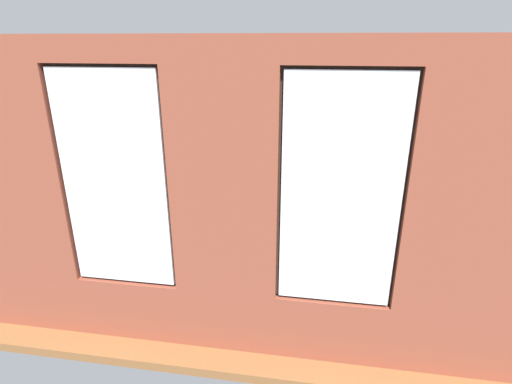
# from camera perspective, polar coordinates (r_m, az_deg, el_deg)

# --- Properties ---
(ground_plane) EXTENTS (6.89, 5.82, 0.10)m
(ground_plane) POSITION_cam_1_polar(r_m,az_deg,el_deg) (6.61, 0.98, -6.66)
(ground_plane) COLOR brown
(brick_wall_with_windows) EXTENTS (6.29, 0.30, 3.05)m
(brick_wall_with_windows) POSITION_cam_1_polar(r_m,az_deg,el_deg) (3.71, -4.55, -3.48)
(brick_wall_with_windows) COLOR brown
(brick_wall_with_windows) RESTS_ON ground_plane
(white_wall_right) EXTENTS (0.10, 4.82, 3.05)m
(white_wall_right) POSITION_cam_1_polar(r_m,az_deg,el_deg) (7.00, -25.33, 6.67)
(white_wall_right) COLOR silver
(white_wall_right) RESTS_ON ground_plane
(couch_by_window) EXTENTS (2.04, 0.87, 0.80)m
(couch_by_window) POSITION_cam_1_polar(r_m,az_deg,el_deg) (4.95, -9.01, -12.12)
(couch_by_window) COLOR black
(couch_by_window) RESTS_ON ground_plane
(couch_left) EXTENTS (0.95, 1.90, 0.80)m
(couch_left) POSITION_cam_1_polar(r_m,az_deg,el_deg) (6.51, 22.76, -5.13)
(couch_left) COLOR black
(couch_left) RESTS_ON ground_plane
(coffee_table) EXTENTS (1.51, 0.86, 0.44)m
(coffee_table) POSITION_cam_1_polar(r_m,az_deg,el_deg) (6.78, 0.11, -1.77)
(coffee_table) COLOR olive
(coffee_table) RESTS_ON ground_plane
(cup_ceramic) EXTENTS (0.09, 0.09, 0.11)m
(cup_ceramic) POSITION_cam_1_polar(r_m,az_deg,el_deg) (6.71, -3.90, -1.13)
(cup_ceramic) COLOR #33567F
(cup_ceramic) RESTS_ON coffee_table
(candle_jar) EXTENTS (0.08, 0.08, 0.12)m
(candle_jar) POSITION_cam_1_polar(r_m,az_deg,el_deg) (6.60, 0.90, -1.36)
(candle_jar) COLOR #B7333D
(candle_jar) RESTS_ON coffee_table
(table_plant_small) EXTENTS (0.14, 0.14, 0.24)m
(table_plant_small) POSITION_cam_1_polar(r_m,az_deg,el_deg) (6.84, -1.31, 0.04)
(table_plant_small) COLOR #9E5638
(table_plant_small) RESTS_ON coffee_table
(remote_gray) EXTENTS (0.18, 0.08, 0.02)m
(remote_gray) POSITION_cam_1_polar(r_m,az_deg,el_deg) (6.85, 3.75, -1.04)
(remote_gray) COLOR #59595B
(remote_gray) RESTS_ON coffee_table
(remote_silver) EXTENTS (0.14, 0.17, 0.02)m
(remote_silver) POSITION_cam_1_polar(r_m,az_deg,el_deg) (6.76, 0.11, -1.30)
(remote_silver) COLOR #B2B2B7
(remote_silver) RESTS_ON coffee_table
(media_console) EXTENTS (1.28, 0.42, 0.58)m
(media_console) POSITION_cam_1_polar(r_m,az_deg,el_deg) (7.60, -19.99, -1.40)
(media_console) COLOR black
(media_console) RESTS_ON ground_plane
(tv_flatscreen) EXTENTS (1.17, 0.20, 0.82)m
(tv_flatscreen) POSITION_cam_1_polar(r_m,az_deg,el_deg) (7.38, -20.64, 3.65)
(tv_flatscreen) COLOR black
(tv_flatscreen) RESTS_ON media_console
(papasan_chair) EXTENTS (1.14, 1.14, 0.71)m
(papasan_chair) POSITION_cam_1_polar(r_m,az_deg,el_deg) (7.83, 0.83, 1.80)
(papasan_chair) COLOR olive
(papasan_chair) RESTS_ON ground_plane
(potted_plant_mid_room_small) EXTENTS (0.23, 0.23, 0.45)m
(potted_plant_mid_room_small) POSITION_cam_1_polar(r_m,az_deg,el_deg) (7.43, 7.08, -0.73)
(potted_plant_mid_room_small) COLOR gray
(potted_plant_mid_room_small) RESTS_ON ground_plane
(potted_plant_foreground_right) EXTENTS (1.07, 0.94, 1.22)m
(potted_plant_foreground_right) POSITION_cam_1_polar(r_m,az_deg,el_deg) (8.67, -13.88, 4.66)
(potted_plant_foreground_right) COLOR gray
(potted_plant_foreground_right) RESTS_ON ground_plane
(potted_plant_between_couches) EXTENTS (0.84, 0.83, 1.28)m
(potted_plant_between_couches) POSITION_cam_1_polar(r_m,az_deg,el_deg) (4.66, 8.66, -11.05)
(potted_plant_between_couches) COLOR gray
(potted_plant_between_couches) RESTS_ON ground_plane
(potted_plant_near_tv) EXTENTS (0.87, 0.95, 1.23)m
(potted_plant_near_tv) POSITION_cam_1_polar(r_m,az_deg,el_deg) (6.29, -20.64, -1.82)
(potted_plant_near_tv) COLOR #47423D
(potted_plant_near_tv) RESTS_ON ground_plane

